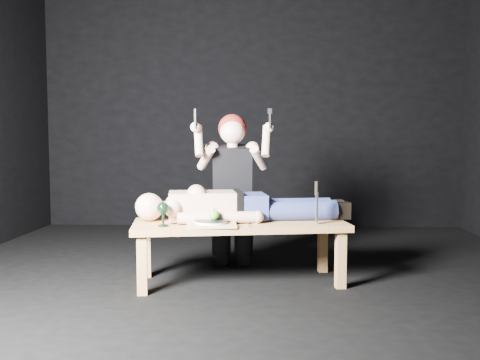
% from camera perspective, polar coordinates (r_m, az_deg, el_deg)
% --- Properties ---
extents(ground, '(5.00, 5.00, 0.00)m').
position_cam_1_polar(ground, '(3.90, 0.41, -11.07)').
color(ground, black).
rests_on(ground, ground).
extents(back_wall, '(5.00, 0.00, 5.00)m').
position_cam_1_polar(back_wall, '(6.28, 1.31, 8.56)').
color(back_wall, black).
rests_on(back_wall, ground).
extents(table, '(1.60, 0.81, 0.45)m').
position_cam_1_polar(table, '(3.82, -0.03, -7.94)').
color(table, tan).
rests_on(table, ground).
extents(lying_man, '(1.56, 0.70, 0.26)m').
position_cam_1_polar(lying_man, '(3.85, 0.49, -2.47)').
color(lying_man, tan).
rests_on(lying_man, table).
extents(kneeling_woman, '(0.73, 0.81, 1.29)m').
position_cam_1_polar(kneeling_woman, '(4.24, -0.84, -0.99)').
color(kneeling_woman, black).
rests_on(kneeling_woman, ground).
extents(serving_tray, '(0.37, 0.28, 0.02)m').
position_cam_1_polar(serving_tray, '(3.59, -3.17, -4.91)').
color(serving_tray, tan).
rests_on(serving_tray, table).
extents(plate, '(0.25, 0.25, 0.02)m').
position_cam_1_polar(plate, '(3.58, -3.17, -4.62)').
color(plate, white).
rests_on(plate, serving_tray).
extents(apple, '(0.07, 0.07, 0.07)m').
position_cam_1_polar(apple, '(3.59, -2.85, -3.88)').
color(apple, '#3C991A').
rests_on(apple, plate).
extents(goblet, '(0.09, 0.09, 0.17)m').
position_cam_1_polar(goblet, '(3.59, -8.48, -3.74)').
color(goblet, black).
rests_on(goblet, table).
extents(fork_flat, '(0.02, 0.16, 0.01)m').
position_cam_1_polar(fork_flat, '(3.58, -4.86, -5.05)').
color(fork_flat, '#B2B2B7').
rests_on(fork_flat, table).
extents(knife_flat, '(0.04, 0.16, 0.01)m').
position_cam_1_polar(knife_flat, '(3.62, 0.92, -4.94)').
color(knife_flat, '#B2B2B7').
rests_on(knife_flat, table).
extents(spoon_flat, '(0.15, 0.09, 0.01)m').
position_cam_1_polar(spoon_flat, '(3.71, 0.88, -4.72)').
color(spoon_flat, '#B2B2B7').
rests_on(spoon_flat, table).
extents(carving_knife, '(0.05, 0.05, 0.30)m').
position_cam_1_polar(carving_knife, '(3.68, 8.44, -2.50)').
color(carving_knife, '#B2B2B7').
rests_on(carving_knife, table).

